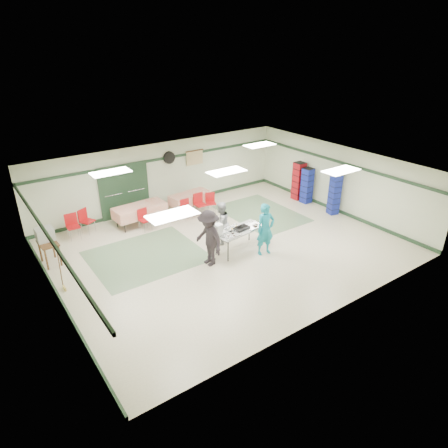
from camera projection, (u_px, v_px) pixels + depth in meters
floor at (226, 247)px, 13.61m from camera, size 11.00×11.00×0.00m
ceiling at (227, 171)px, 12.46m from camera, size 11.00×11.00×0.00m
wall_back at (163, 175)px, 16.36m from camera, size 11.00×0.00×11.00m
wall_front at (334, 270)px, 9.70m from camera, size 11.00×0.00×11.00m
wall_left at (51, 259)px, 10.17m from camera, size 0.00×9.00×9.00m
wall_right at (339, 179)px, 15.90m from camera, size 0.00×9.00×9.00m
trim_back at (162, 159)px, 16.04m from camera, size 11.00×0.06×0.10m
baseboard_back at (165, 204)px, 16.89m from camera, size 11.00×0.06×0.12m
trim_left at (47, 235)px, 9.89m from camera, size 0.06×9.00×0.10m
baseboard_left at (61, 301)px, 10.73m from camera, size 0.06×9.00×0.12m
trim_right at (340, 162)px, 15.58m from camera, size 0.06×9.00×0.10m
baseboard_right at (334, 209)px, 16.43m from camera, size 0.06×9.00×0.12m
green_patch_a at (146, 256)px, 13.04m from camera, size 3.50×3.00×0.01m
green_patch_b at (261, 213)px, 16.17m from camera, size 2.50×3.50×0.01m
double_door_left at (113, 193)px, 15.30m from camera, size 0.90×0.06×2.10m
double_door_right at (136, 188)px, 15.80m from camera, size 0.90×0.06×2.10m
door_frame at (125, 191)px, 15.53m from camera, size 2.00×0.03×2.15m
wall_fan at (169, 158)px, 16.18m from camera, size 0.50×0.10×0.50m
scroll_banner at (195, 158)px, 16.89m from camera, size 0.80×0.02×0.60m
serving_table at (239, 231)px, 13.10m from camera, size 1.86×0.94×0.76m
sheet_tray_right at (253, 226)px, 13.31m from camera, size 0.68×0.55×0.02m
sheet_tray_mid at (234, 229)px, 13.11m from camera, size 0.60×0.48×0.02m
sheet_tray_left at (231, 235)px, 12.69m from camera, size 0.62×0.50×0.02m
baking_pan at (242, 228)px, 13.10m from camera, size 0.54×0.38×0.08m
foam_box_stack at (218, 230)px, 12.64m from camera, size 0.26×0.25×0.38m
volunteer_teal at (265, 229)px, 12.85m from camera, size 0.69×0.51×1.74m
volunteer_grey at (221, 223)px, 13.53m from camera, size 0.84×0.72×1.52m
volunteer_dark at (209, 238)px, 12.21m from camera, size 0.72×1.20×1.81m
dining_table_a at (190, 198)px, 16.18m from camera, size 1.76×0.95×0.77m
dining_table_b at (140, 210)px, 15.03m from camera, size 2.00×0.99×0.77m
chair_a at (199, 202)px, 15.82m from camera, size 0.42×0.42×0.91m
chair_b at (186, 207)px, 15.51m from camera, size 0.38×0.38×0.80m
chair_c at (210, 201)px, 16.10m from camera, size 0.50×0.50×0.82m
chair_d at (144, 217)px, 14.58m from camera, size 0.44×0.44×0.84m
chair_loose_a at (85, 218)px, 14.39m from camera, size 0.57×0.57×0.90m
chair_loose_b at (72, 224)px, 13.98m from camera, size 0.43×0.43×0.91m
crate_stack_blue_a at (307, 186)px, 16.94m from camera, size 0.41×0.41×1.53m
crate_stack_red at (299, 181)px, 17.29m from camera, size 0.43×0.43×1.66m
crate_stack_blue_b at (335, 192)px, 15.76m from camera, size 0.44×0.44×1.90m
printer_table at (48, 246)px, 12.36m from camera, size 0.55×0.81×0.74m
office_printer at (45, 234)px, 12.36m from camera, size 0.53×0.47×0.41m
broom at (60, 269)px, 11.06m from camera, size 0.06×0.21×1.27m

